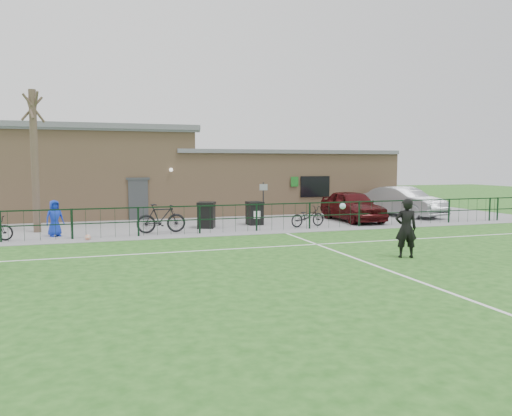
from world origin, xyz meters
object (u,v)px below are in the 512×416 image
object	(u,v)px
wheelie_bin_right	(255,214)
ball_ground	(88,237)
wheelie_bin_left	(206,216)
bicycle_e	(308,216)
car_maroon	(352,206)
spectator_child	(55,218)
bare_tree	(35,162)
bicycle_d	(161,218)
sign_post	(263,203)
car_silver	(403,201)

from	to	relation	value
wheelie_bin_right	ball_ground	world-z (taller)	wheelie_bin_right
wheelie_bin_left	ball_ground	bearing A→B (deg)	-136.39
wheelie_bin_left	bicycle_e	world-z (taller)	wheelie_bin_left
ball_ground	bicycle_e	bearing A→B (deg)	6.49
wheelie_bin_left	ball_ground	size ratio (longest dim) A/B	4.70
car_maroon	spectator_child	distance (m)	14.05
bare_tree	ball_ground	size ratio (longest dim) A/B	25.96
wheelie_bin_right	spectator_child	size ratio (longest dim) A/B	0.70
wheelie_bin_left	bicycle_d	xyz separation A→B (m)	(-2.16, -1.03, 0.07)
bare_tree	wheelie_bin_right	bearing A→B (deg)	-2.19
bicycle_d	sign_post	bearing A→B (deg)	-70.51
bare_tree	bicycle_d	distance (m)	5.83
wheelie_bin_right	spectator_child	bearing A→B (deg)	-173.81
sign_post	bicycle_e	size ratio (longest dim) A/B	1.11
bicycle_d	spectator_child	world-z (taller)	spectator_child
wheelie_bin_left	wheelie_bin_right	xyz separation A→B (m)	(2.44, 0.46, -0.04)
wheelie_bin_left	bicycle_d	distance (m)	2.39
sign_post	ball_ground	bearing A→B (deg)	-159.69
bicycle_e	spectator_child	bearing A→B (deg)	76.91
wheelie_bin_left	sign_post	bearing A→B (deg)	37.81
bare_tree	spectator_child	distance (m)	2.85
bare_tree	sign_post	size ratio (longest dim) A/B	3.00
sign_post	car_silver	size ratio (longest dim) A/B	0.41
car_silver	spectator_child	world-z (taller)	car_silver
car_maroon	bicycle_d	distance (m)	9.93
sign_post	car_maroon	bearing A→B (deg)	-5.78
spectator_child	wheelie_bin_right	bearing A→B (deg)	-14.87
bare_tree	spectator_child	world-z (taller)	bare_tree
bare_tree	sign_post	bearing A→B (deg)	0.46
bare_tree	ball_ground	distance (m)	4.60
car_silver	bicycle_d	size ratio (longest dim) A/B	2.41
wheelie_bin_right	bicycle_d	distance (m)	4.83
car_maroon	bicycle_d	xyz separation A→B (m)	(-9.82, -1.47, -0.16)
sign_post	bicycle_e	distance (m)	2.49
wheelie_bin_left	sign_post	distance (m)	3.19
spectator_child	bicycle_e	bearing A→B (deg)	-23.99
wheelie_bin_right	bicycle_e	xyz separation A→B (m)	(2.11, -1.46, -0.04)
bare_tree	car_silver	xyz separation A→B (m)	(18.62, 0.79, -2.17)
car_silver	bicycle_d	xyz separation A→B (m)	(-13.63, -2.65, -0.20)
car_silver	spectator_child	xyz separation A→B (m)	(-17.81, -2.34, -0.08)
bare_tree	bicycle_e	bearing A→B (deg)	-8.87
bicycle_d	bicycle_e	world-z (taller)	bicycle_d
wheelie_bin_right	bicycle_d	bearing A→B (deg)	-163.56
bare_tree	wheelie_bin_right	world-z (taller)	bare_tree
car_maroon	spectator_child	xyz separation A→B (m)	(-14.00, -1.16, -0.05)
wheelie_bin_left	spectator_child	bearing A→B (deg)	-152.30
sign_post	bicycle_e	xyz separation A→B (m)	(1.51, -1.91, -0.53)
wheelie_bin_left	ball_ground	xyz separation A→B (m)	(-5.08, -2.10, -0.45)
wheelie_bin_left	spectator_child	size ratio (longest dim) A/B	0.74
bare_tree	sign_post	world-z (taller)	bare_tree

